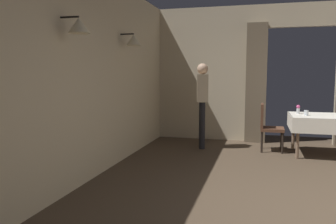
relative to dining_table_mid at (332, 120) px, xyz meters
The scene contains 7 objects.
wall_left 4.88m from the dining_table_mid, 139.55° to the right, with size 0.49×8.40×3.00m.
wall_back 1.44m from the dining_table_mid, 113.72° to the left, with size 6.40×0.27×3.00m.
dining_table_mid is the anchor object (origin of this frame).
chair_mid_left 1.14m from the dining_table_mid, behind, with size 0.44×0.44×0.93m.
flower_vase_mid 0.62m from the dining_table_mid, 166.51° to the left, with size 0.07×0.07×0.17m.
glass_mid_b 0.50m from the dining_table_mid, 165.86° to the right, with size 0.08×0.08×0.10m, color silver.
person_waiter_by_doorway 2.45m from the dining_table_mid, behind, with size 0.29×0.40×1.72m.
Camera 1 is at (-0.83, -3.67, 1.51)m, focal length 36.53 mm.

